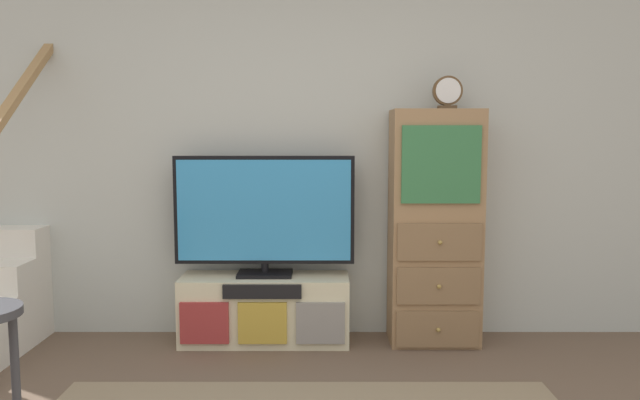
% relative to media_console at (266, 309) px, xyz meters
% --- Properties ---
extents(back_wall, '(6.40, 0.12, 2.70)m').
position_rel_media_console_xyz_m(back_wall, '(0.30, 0.27, 1.13)').
color(back_wall, '#B2B7B2').
rests_on(back_wall, ground_plane).
extents(media_console, '(1.11, 0.38, 0.45)m').
position_rel_media_console_xyz_m(media_console, '(0.00, 0.00, 0.00)').
color(media_console, beige).
rests_on(media_console, ground_plane).
extents(television, '(1.18, 0.22, 0.80)m').
position_rel_media_console_xyz_m(television, '(0.00, 0.02, 0.65)').
color(television, black).
rests_on(television, media_console).
extents(side_cabinet, '(0.58, 0.38, 1.54)m').
position_rel_media_console_xyz_m(side_cabinet, '(1.12, 0.01, 0.55)').
color(side_cabinet, '#93704C').
rests_on(side_cabinet, ground_plane).
extents(desk_clock, '(0.19, 0.08, 0.21)m').
position_rel_media_console_xyz_m(desk_clock, '(1.18, -0.00, 1.42)').
color(desk_clock, '#4C3823').
rests_on(desk_clock, side_cabinet).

